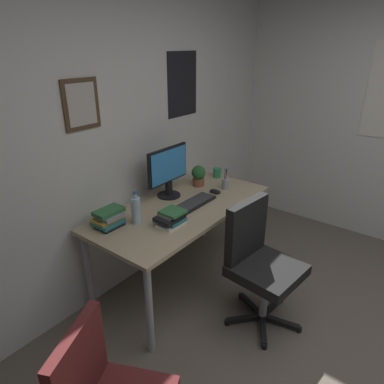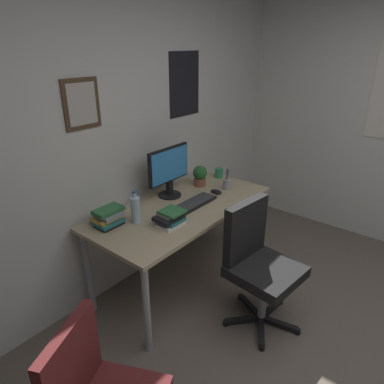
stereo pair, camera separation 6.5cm
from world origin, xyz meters
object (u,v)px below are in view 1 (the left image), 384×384
pen_cup (226,183)px  book_stack_right (109,218)px  book_stack_left (171,218)px  keyboard (194,203)px  water_bottle (136,210)px  monitor (168,170)px  coffee_mug_near (217,173)px  potted_plant (198,175)px  office_chair (258,258)px  computer_mouse (215,191)px

pen_cup → book_stack_right: (-1.11, 0.29, 0.01)m
book_stack_left → keyboard: bearing=11.7°
water_bottle → book_stack_right: (-0.16, 0.12, -0.04)m
pen_cup → book_stack_right: size_ratio=0.90×
monitor → book_stack_right: (-0.67, -0.01, -0.18)m
monitor → book_stack_right: monitor is taller
coffee_mug_near → pen_cup: bearing=-131.9°
water_bottle → pen_cup: size_ratio=1.26×
coffee_mug_near → potted_plant: bearing=177.5°
book_stack_left → book_stack_right: size_ratio=0.96×
potted_plant → monitor: bearing=169.8°
keyboard → pen_cup: 0.44m
water_bottle → book_stack_right: 0.20m
potted_plant → book_stack_right: size_ratio=0.88×
monitor → water_bottle: size_ratio=1.82×
book_stack_right → coffee_mug_near: bearing=-2.7°
water_bottle → book_stack_left: bearing=-58.4°
keyboard → potted_plant: size_ratio=2.21×
water_bottle → coffee_mug_near: (1.16, 0.06, -0.06)m
office_chair → pen_cup: size_ratio=4.75×
keyboard → water_bottle: (-0.51, 0.14, 0.09)m
keyboard → pen_cup: (0.44, -0.02, 0.04)m
monitor → coffee_mug_near: 0.68m
potted_plant → pen_cup: (0.09, -0.24, -0.05)m
computer_mouse → potted_plant: potted_plant is taller
coffee_mug_near → book_stack_right: (-1.32, 0.06, 0.02)m
water_bottle → coffee_mug_near: size_ratio=2.19×
office_chair → computer_mouse: (0.38, 0.65, 0.23)m
pen_cup → monitor: bearing=144.9°
computer_mouse → coffee_mug_near: size_ratio=0.95×
keyboard → book_stack_left: (-0.37, -0.08, 0.04)m
keyboard → computer_mouse: bearing=-1.6°
pen_cup → book_stack_left: (-0.82, -0.05, 0.00)m
monitor → computer_mouse: 0.47m
pen_cup → book_stack_right: 1.15m
computer_mouse → pen_cup: size_ratio=0.55×
potted_plant → computer_mouse: bearing=-103.7°
potted_plant → pen_cup: size_ratio=0.98×
office_chair → keyboard: size_ratio=2.21×
water_bottle → potted_plant: size_ratio=1.29×
coffee_mug_near → keyboard: bearing=-162.4°
monitor → computer_mouse: monitor is taller
monitor → water_bottle: bearing=-165.1°
water_bottle → pen_cup: 0.97m
office_chair → monitor: (0.09, 0.94, 0.45)m
water_bottle → computer_mouse: bearing=-10.7°
coffee_mug_near → potted_plant: size_ratio=0.59×
water_bottle → book_stack_left: 0.27m
office_chair → water_bottle: water_bottle is taller
water_bottle → book_stack_left: water_bottle is taller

